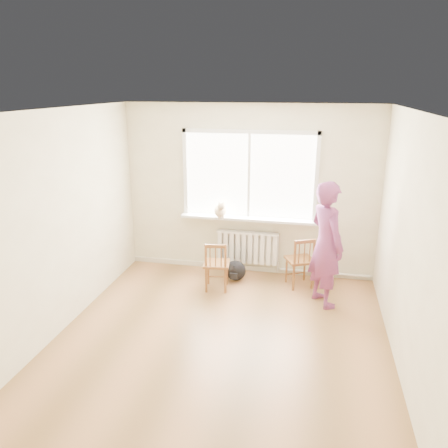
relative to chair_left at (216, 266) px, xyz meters
The scene contains 13 objects.
floor 1.51m from the chair_left, 76.10° to the right, with size 4.50×4.50×0.00m, color #A77144.
ceiling 2.74m from the chair_left, 76.10° to the right, with size 4.50×4.50×0.00m, color white.
back_wall 1.32m from the chair_left, 66.99° to the left, with size 4.00×0.01×2.70m, color beige.
window 1.55m from the chair_left, 66.36° to the left, with size 2.12×0.05×1.42m.
windowsill 0.97m from the chair_left, 63.91° to the left, with size 2.15×0.22×0.04m, color white.
radiator 0.82m from the chair_left, 64.48° to the left, with size 1.00×0.12×0.55m.
heating_pipe 1.80m from the chair_left, 25.63° to the left, with size 0.04×0.04×1.40m, color silver.
baseboard 0.95m from the chair_left, 66.62° to the left, with size 4.00×0.03×0.08m, color beige.
chair_left is the anchor object (origin of this frame).
chair_right 1.28m from the chair_left, 16.54° to the left, with size 0.51×0.50×0.80m.
person 1.64m from the chair_left, ahead, with size 0.64×0.42×1.76m, color #C24057.
cat 0.93m from the chair_left, 96.42° to the left, with size 0.27×0.42×0.29m.
backpack 0.50m from the chair_left, 60.25° to the left, with size 0.32×0.24×0.32m, color black.
Camera 1 is at (0.98, -4.42, 2.95)m, focal length 35.00 mm.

